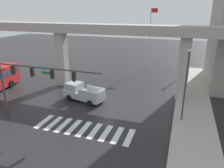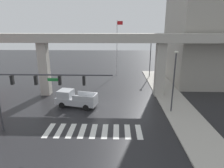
% 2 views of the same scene
% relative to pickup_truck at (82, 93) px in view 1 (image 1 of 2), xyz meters
% --- Properties ---
extents(ground_plane, '(120.00, 120.00, 0.00)m').
position_rel_pickup_truck_xyz_m(ground_plane, '(3.13, 0.03, -0.99)').
color(ground_plane, '#232326').
extents(crosswalk_stripes, '(9.35, 2.80, 0.01)m').
position_rel_pickup_truck_xyz_m(crosswalk_stripes, '(3.13, -6.05, -0.98)').
color(crosswalk_stripes, silver).
rests_on(crosswalk_stripes, ground).
extents(elevated_overpass, '(50.21, 2.50, 8.85)m').
position_rel_pickup_truck_xyz_m(elevated_overpass, '(3.13, 4.47, 6.62)').
color(elevated_overpass, '#ADA89E').
rests_on(elevated_overpass, ground).
extents(sidewalk_east, '(4.00, 36.00, 0.15)m').
position_rel_pickup_truck_xyz_m(sidewalk_east, '(12.97, 2.03, -0.91)').
color(sidewalk_east, '#ADA89E').
rests_on(sidewalk_east, ground).
extents(pickup_truck, '(5.39, 2.95, 2.08)m').
position_rel_pickup_truck_xyz_m(pickup_truck, '(0.00, 0.00, 0.00)').
color(pickup_truck, '#A8AAAF').
rests_on(pickup_truck, ground).
extents(traffic_signal_mast, '(10.89, 0.32, 6.20)m').
position_rel_pickup_truck_xyz_m(traffic_signal_mast, '(-2.15, -6.00, 3.68)').
color(traffic_signal_mast, '#38383D').
rests_on(traffic_signal_mast, ground).
extents(street_lamp_near_corner, '(0.44, 0.70, 7.24)m').
position_rel_pickup_truck_xyz_m(street_lamp_near_corner, '(11.77, -1.49, 3.57)').
color(street_lamp_near_corner, '#38383D').
rests_on(street_lamp_near_corner, ground).
extents(street_lamp_mid_block, '(0.44, 0.70, 7.24)m').
position_rel_pickup_truck_xyz_m(street_lamp_mid_block, '(11.77, 7.49, 3.57)').
color(street_lamp_mid_block, '#38383D').
rests_on(street_lamp_mid_block, ground).
extents(street_lamp_far_north, '(0.44, 0.70, 7.24)m').
position_rel_pickup_truck_xyz_m(street_lamp_far_north, '(11.77, 15.19, 3.57)').
color(street_lamp_far_north, '#38383D').
rests_on(street_lamp_far_north, ground).
extents(flagpole, '(1.16, 0.12, 10.91)m').
position_rel_pickup_truck_xyz_m(flagpole, '(5.34, 17.15, 5.28)').
color(flagpole, silver).
rests_on(flagpole, ground).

